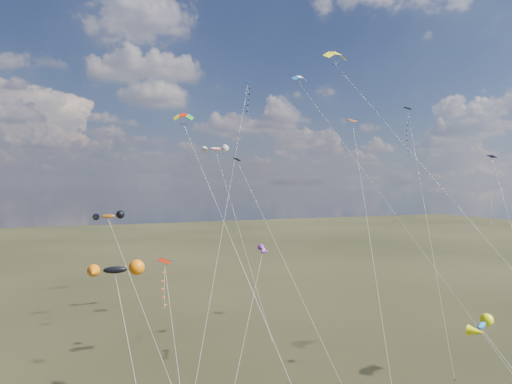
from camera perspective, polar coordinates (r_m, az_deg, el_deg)
name	(u,v)px	position (r m, az deg, el deg)	size (l,w,h in m)	color
diamond_black_high	(409,141)	(66.38, 18.59, 6.09)	(8.45, 17.03, 30.49)	black
diamond_navy_tall	(245,116)	(56.45, -1.44, 9.46)	(12.21, 17.14, 32.80)	navy
diamond_black_mid	(266,222)	(49.79, 1.30, -3.80)	(7.59, 11.20, 22.80)	black
diamond_red_low	(165,289)	(43.87, -11.28, -11.79)	(1.41, 12.02, 12.88)	#A71400
diamond_navy_right	(494,199)	(51.59, 27.61, -0.75)	(6.66, 13.29, 22.76)	#070B46
diamond_orange_center	(362,183)	(51.62, 13.07, 1.13)	(7.91, 18.10, 27.75)	#CE4E06
parafoil_yellow	(337,55)	(50.36, 10.08, 16.53)	(10.67, 29.08, 34.18)	yellow
parafoil_blue_white	(301,79)	(65.81, 5.67, 13.91)	(13.51, 24.64, 35.35)	blue
parafoil_tricolor	(184,118)	(42.82, -8.93, 9.11)	(6.36, 20.15, 26.68)	#D3C00D
novelty_black_orange	(115,270)	(34.21, -17.19, -9.32)	(3.74, 7.99, 14.42)	black
novelty_orange_black	(108,217)	(46.17, -17.98, -3.00)	(6.67, 13.24, 17.24)	orange
novelty_white_purple	(263,250)	(50.65, 0.87, -7.21)	(7.42, 9.82, 13.01)	white
novelty_redwhite_stripe	(216,149)	(69.97, -5.06, 5.34)	(4.46, 16.20, 25.80)	red
novelty_blue_yellow	(482,326)	(30.71, 26.44, -14.81)	(7.01, 7.76, 12.07)	#1C68B0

